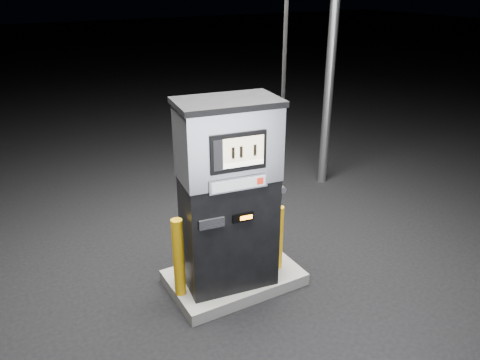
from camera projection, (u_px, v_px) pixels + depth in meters
ground at (234, 282)px, 5.91m from camera, size 80.00×80.00×0.00m
pump_island at (234, 277)px, 5.88m from camera, size 1.60×1.00×0.15m
fuel_dispenser at (229, 195)px, 5.26m from camera, size 1.27×0.81×4.64m
bollard_left at (179, 258)px, 5.28m from camera, size 0.14×0.14×0.97m
bollard_right at (279, 238)px, 5.80m from camera, size 0.12×0.12×0.85m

